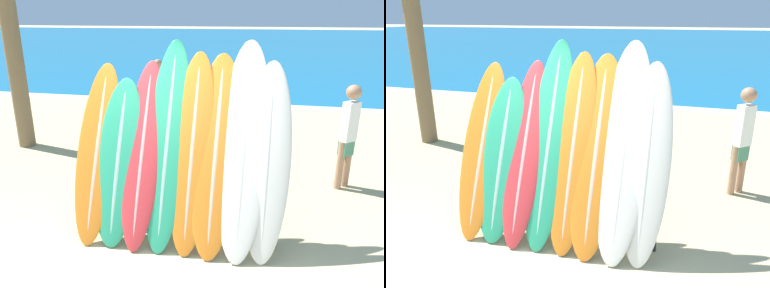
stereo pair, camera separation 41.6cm
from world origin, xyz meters
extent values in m
plane|color=tan|center=(0.00, 0.00, 0.00)|extent=(160.00, 160.00, 0.00)
cube|color=#146693|center=(0.00, 37.90, 0.00)|extent=(120.00, 60.00, 0.00)
cube|color=white|center=(0.00, 8.20, 0.01)|extent=(120.00, 0.60, 0.01)
cylinder|color=#28282D|center=(-0.99, 0.75, 0.48)|extent=(0.04, 0.04, 0.96)
cylinder|color=#28282D|center=(1.41, 0.75, 0.48)|extent=(0.04, 0.04, 0.96)
cylinder|color=#28282D|center=(0.21, 0.75, 0.93)|extent=(2.44, 0.04, 0.04)
cylinder|color=#28282D|center=(0.21, 0.75, 0.12)|extent=(2.44, 0.04, 0.04)
ellipsoid|color=orange|center=(-0.85, 0.79, 1.06)|extent=(0.54, 1.07, 2.12)
ellipsoid|color=beige|center=(-0.85, 0.79, 1.06)|extent=(0.10, 1.04, 2.04)
ellipsoid|color=#289E70|center=(-0.55, 0.74, 0.98)|extent=(0.59, 0.94, 1.96)
ellipsoid|color=#9AC3B3|center=(-0.55, 0.74, 0.98)|extent=(0.11, 0.92, 1.89)
ellipsoid|color=red|center=(-0.25, 0.79, 1.08)|extent=(0.49, 1.12, 2.17)
ellipsoid|color=#D59E9F|center=(-0.25, 0.79, 1.08)|extent=(0.09, 1.09, 2.09)
ellipsoid|color=#289E70|center=(0.05, 0.85, 1.21)|extent=(0.53, 1.16, 2.42)
ellipsoid|color=#9AC3B3|center=(0.05, 0.85, 1.21)|extent=(0.10, 1.12, 2.33)
ellipsoid|color=orange|center=(0.37, 0.82, 1.14)|extent=(0.52, 1.08, 2.29)
ellipsoid|color=beige|center=(0.37, 0.82, 1.14)|extent=(0.09, 1.04, 2.20)
ellipsoid|color=orange|center=(0.65, 0.82, 1.14)|extent=(0.58, 1.12, 2.27)
ellipsoid|color=beige|center=(0.65, 0.82, 1.14)|extent=(0.11, 1.09, 2.18)
ellipsoid|color=silver|center=(0.97, 0.85, 1.22)|extent=(0.60, 1.21, 2.43)
ellipsoid|color=silver|center=(0.97, 0.85, 1.22)|extent=(0.11, 1.17, 2.34)
ellipsoid|color=silver|center=(1.25, 0.79, 1.11)|extent=(0.53, 0.95, 2.21)
ellipsoid|color=silver|center=(1.25, 0.79, 1.11)|extent=(0.10, 0.92, 2.13)
cylinder|color=#846047|center=(-0.25, 3.27, 0.43)|extent=(0.12, 0.12, 0.86)
cylinder|color=#846047|center=(-0.23, 3.09, 0.43)|extent=(0.12, 0.12, 0.86)
cube|color=gold|center=(-0.24, 3.18, 0.73)|extent=(0.18, 0.26, 0.26)
cube|color=#3370BC|center=(-0.24, 3.18, 1.19)|extent=(0.20, 0.28, 0.67)
sphere|color=#846047|center=(-0.24, 3.18, 1.69)|extent=(0.24, 0.24, 0.24)
cylinder|color=#A87A5B|center=(2.41, 2.64, 0.40)|extent=(0.11, 0.11, 0.80)
cylinder|color=#A87A5B|center=(2.54, 2.76, 0.40)|extent=(0.11, 0.11, 0.80)
cube|color=#478466|center=(2.47, 2.70, 0.68)|extent=(0.26, 0.26, 0.24)
cube|color=white|center=(2.47, 2.70, 1.12)|extent=(0.29, 0.28, 0.63)
sphere|color=#A87A5B|center=(2.47, 2.70, 1.58)|extent=(0.23, 0.23, 0.23)
cylinder|color=#A87A5B|center=(-1.70, 5.95, 0.38)|extent=(0.11, 0.11, 0.76)
cylinder|color=#A87A5B|center=(-1.56, 6.04, 0.38)|extent=(0.11, 0.11, 0.76)
cube|color=gold|center=(-1.63, 5.99, 0.65)|extent=(0.25, 0.23, 0.23)
cube|color=gold|center=(-1.63, 5.99, 1.06)|extent=(0.28, 0.25, 0.60)
sphere|color=#A87A5B|center=(-1.63, 5.99, 1.50)|extent=(0.22, 0.22, 0.22)
cylinder|color=#846047|center=(-0.61, 4.32, 0.41)|extent=(0.11, 0.11, 0.82)
cylinder|color=#846047|center=(-0.57, 4.49, 0.41)|extent=(0.11, 0.11, 0.82)
cube|color=#478466|center=(-0.59, 4.41, 0.70)|extent=(0.19, 0.26, 0.25)
cube|color=white|center=(-0.59, 4.41, 1.14)|extent=(0.21, 0.28, 0.64)
sphere|color=#846047|center=(-0.59, 4.41, 1.62)|extent=(0.23, 0.23, 0.23)
cylinder|color=brown|center=(-3.86, 3.48, 1.98)|extent=(0.34, 0.34, 3.95)
camera|label=1|loc=(1.23, -3.29, 2.71)|focal=35.00mm
camera|label=2|loc=(1.64, -3.18, 2.71)|focal=35.00mm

